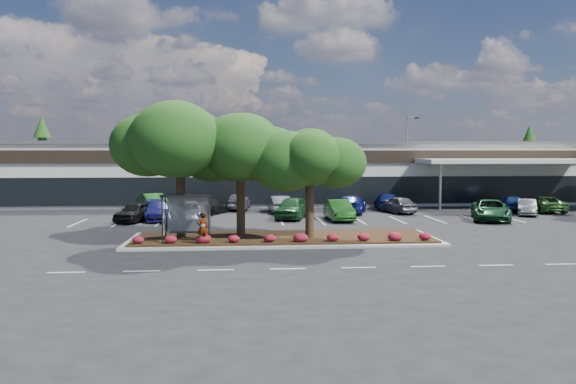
{
  "coord_description": "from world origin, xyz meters",
  "views": [
    {
      "loc": [
        -4.4,
        -28.59,
        5.16
      ],
      "look_at": [
        -1.42,
        7.86,
        2.6
      ],
      "focal_mm": 35.0,
      "sensor_mm": 36.0,
      "label": 1
    }
  ],
  "objects": [
    {
      "name": "retail_store",
      "position": [
        0.06,
        33.91,
        3.15
      ],
      "size": [
        80.4,
        25.2,
        6.25
      ],
      "color": "silver",
      "rests_on": "ground"
    },
    {
      "name": "car_0",
      "position": [
        -10.91,
        14.84,
        0.74
      ],
      "size": [
        3.09,
        5.4,
        1.47
      ],
      "primitive_type": "imported",
      "rotation": [
        0.0,
        0.0,
        0.21
      ],
      "color": "navy",
      "rests_on": "ground"
    },
    {
      "name": "shrub_row",
      "position": [
        -2.0,
        1.9,
        0.51
      ],
      "size": [
        17.0,
        0.8,
        0.5
      ],
      "primitive_type": null,
      "color": "maroon",
      "rests_on": "landscape_island"
    },
    {
      "name": "light_pole",
      "position": [
        12.61,
        28.02,
        3.94
      ],
      "size": [
        1.43,
        0.61,
        8.95
      ],
      "rotation": [
        0.0,
        0.0,
        0.18
      ],
      "color": "#A7A7A1",
      "rests_on": "ground"
    },
    {
      "name": "car_16",
      "position": [
        19.4,
        19.05,
        0.73
      ],
      "size": [
        2.98,
        4.58,
        1.45
      ],
      "primitive_type": "imported",
      "rotation": [
        0.0,
        0.0,
        2.82
      ],
      "color": "navy",
      "rests_on": "ground"
    },
    {
      "name": "conifer_north_east",
      "position": [
        34.0,
        44.0,
        4.5
      ],
      "size": [
        3.96,
        3.96,
        9.0
      ],
      "primitive_type": "cone",
      "color": "#133D11",
      "rests_on": "ground"
    },
    {
      "name": "car_11",
      "position": [
        -4.75,
        22.31,
        0.81
      ],
      "size": [
        2.33,
        4.89,
        1.61
      ],
      "primitive_type": "imported",
      "rotation": [
        0.0,
        0.0,
        3.05
      ],
      "color": "#57585F",
      "rests_on": "ground"
    },
    {
      "name": "island_tree_west",
      "position": [
        -8.0,
        4.5,
        4.21
      ],
      "size": [
        7.2,
        7.2,
        7.89
      ],
      "primitive_type": null,
      "color": "#133D11",
      "rests_on": "landscape_island"
    },
    {
      "name": "car_5",
      "position": [
        2.97,
        13.64,
        0.78
      ],
      "size": [
        1.83,
        4.8,
        1.56
      ],
      "primitive_type": "imported",
      "rotation": [
        0.0,
        0.0,
        0.04
      ],
      "color": "#1B5117",
      "rests_on": "ground"
    },
    {
      "name": "car_13",
      "position": [
        4.84,
        18.36,
        0.78
      ],
      "size": [
        3.68,
        5.78,
        1.56
      ],
      "primitive_type": "imported",
      "rotation": [
        0.0,
        0.0,
        2.84
      ],
      "color": "navy",
      "rests_on": "ground"
    },
    {
      "name": "bus_shelter",
      "position": [
        -7.5,
        2.95,
        2.31
      ],
      "size": [
        2.75,
        1.55,
        2.59
      ],
      "color": "black",
      "rests_on": "landscape_island"
    },
    {
      "name": "car_8",
      "position": [
        19.09,
        15.89,
        0.66
      ],
      "size": [
        2.96,
        4.24,
        1.32
      ],
      "primitive_type": "imported",
      "rotation": [
        0.0,
        0.0,
        -0.43
      ],
      "color": "slate",
      "rests_on": "ground"
    },
    {
      "name": "landscape_island",
      "position": [
        -2.0,
        4.0,
        0.12
      ],
      "size": [
        18.0,
        6.0,
        0.26
      ],
      "color": "#A7A7A1",
      "rests_on": "ground"
    },
    {
      "name": "car_14",
      "position": [
        8.89,
        18.38,
        0.73
      ],
      "size": [
        2.72,
        4.58,
        1.46
      ],
      "primitive_type": "imported",
      "rotation": [
        0.0,
        0.0,
        3.39
      ],
      "color": "#4F4E55",
      "rests_on": "ground"
    },
    {
      "name": "car_10",
      "position": [
        -7.25,
        18.55,
        0.68
      ],
      "size": [
        3.44,
        5.05,
        1.36
      ],
      "primitive_type": "imported",
      "rotation": [
        0.0,
        0.0,
        2.78
      ],
      "color": "black",
      "rests_on": "ground"
    },
    {
      "name": "ground",
      "position": [
        0.0,
        0.0,
        0.0
      ],
      "size": [
        160.0,
        160.0,
        0.0
      ],
      "primitive_type": "plane",
      "color": "black",
      "rests_on": "ground"
    },
    {
      "name": "conifer_north_west",
      "position": [
        -30.0,
        46.0,
        5.0
      ],
      "size": [
        4.4,
        4.4,
        10.0
      ],
      "primitive_type": "cone",
      "color": "#133D11",
      "rests_on": "ground"
    },
    {
      "name": "car_7",
      "position": [
        14.5,
        12.63,
        0.79
      ],
      "size": [
        4.41,
        6.26,
        1.58
      ],
      "primitive_type": "imported",
      "rotation": [
        0.0,
        0.0,
        -0.35
      ],
      "color": "#194726",
      "rests_on": "ground"
    },
    {
      "name": "car_17",
      "position": [
        21.75,
        18.15,
        0.7
      ],
      "size": [
        2.58,
        5.14,
        1.39
      ],
      "primitive_type": "imported",
      "rotation": [
        0.0,
        0.0,
        3.09
      ],
      "color": "#25531F",
      "rests_on": "ground"
    },
    {
      "name": "car_2",
      "position": [
        -8.38,
        11.69,
        0.84
      ],
      "size": [
        3.4,
        6.31,
        1.68
      ],
      "primitive_type": "imported",
      "rotation": [
        0.0,
        0.0,
        0.1
      ],
      "color": "#595A60",
      "rests_on": "ground"
    },
    {
      "name": "lane_markings",
      "position": [
        -0.14,
        10.42,
        0.01
      ],
      "size": [
        33.12,
        20.06,
        0.01
      ],
      "color": "silver",
      "rests_on": "ground"
    },
    {
      "name": "car_3",
      "position": [
        -0.53,
        14.99,
        0.86
      ],
      "size": [
        3.33,
        5.4,
        1.72
      ],
      "primitive_type": "imported",
      "rotation": [
        0.0,
        0.0,
        -0.28
      ],
      "color": "#1A4B22",
      "rests_on": "ground"
    },
    {
      "name": "island_tree_east",
      "position": [
        -0.5,
        3.7,
        3.51
      ],
      "size": [
        5.8,
        5.8,
        6.5
      ],
      "primitive_type": null,
      "color": "#133D11",
      "rests_on": "landscape_island"
    },
    {
      "name": "car_15",
      "position": [
        8.72,
        21.48,
        0.8
      ],
      "size": [
        2.57,
        4.91,
        1.59
      ],
      "primitive_type": "imported",
      "rotation": [
        0.0,
        0.0,
        2.99
      ],
      "color": "navy",
      "rests_on": "ground"
    },
    {
      "name": "island_tree_mid",
      "position": [
        -4.5,
        5.2,
        3.92
      ],
      "size": [
        6.6,
        6.6,
        7.32
      ],
      "primitive_type": null,
      "color": "#133D11",
      "rests_on": "landscape_island"
    },
    {
      "name": "person_waiting",
      "position": [
        -6.56,
        1.76,
        1.11
      ],
      "size": [
        0.69,
        0.53,
        1.7
      ],
      "primitive_type": "imported",
      "rotation": [
        0.0,
        0.0,
        3.35
      ],
      "color": "#594C47",
      "rests_on": "landscape_island"
    },
    {
      "name": "car_1",
      "position": [
        -12.4,
        14.02,
        0.74
      ],
      "size": [
        3.01,
        4.7,
        1.49
      ],
      "primitive_type": "imported",
      "rotation": [
        0.0,
        0.0,
        -0.31
      ],
      "color": "black",
      "rests_on": "ground"
    },
    {
      "name": "car_9",
      "position": [
        -12.26,
        20.67,
        0.84
      ],
      "size": [
        3.51,
        5.39,
        1.68
      ],
      "primitive_type": "imported",
      "rotation": [
        0.0,
        0.0,
        3.51
      ],
      "color": "#22571D",
      "rests_on": "ground"
    },
    {
      "name": "car_12",
      "position": [
        -1.22,
        19.61,
        0.73
      ],
      "size": [
        1.8,
        4.51,
        1.46
      ],
      "primitive_type": "imported",
      "rotation": [
        0.0,
        0.0,
        3.2
      ],
      "color": "#5B5D63",
      "rests_on": "ground"
    }
  ]
}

